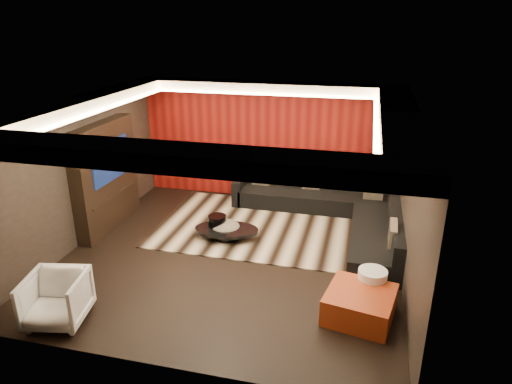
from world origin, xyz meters
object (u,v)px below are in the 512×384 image
(orange_ottoman, at_px, (360,305))
(sectional_sofa, at_px, (335,211))
(white_side_table, at_px, (371,286))
(armchair, at_px, (56,299))
(drum_stool, at_px, (217,225))
(coffee_table, at_px, (227,233))

(orange_ottoman, relative_size, sectional_sofa, 0.26)
(orange_ottoman, distance_m, sectional_sofa, 3.28)
(white_side_table, height_order, armchair, armchair)
(drum_stool, relative_size, white_side_table, 0.77)
(drum_stool, xyz_separation_m, white_side_table, (3.01, -1.59, 0.04))
(orange_ottoman, xyz_separation_m, sectional_sofa, (-0.61, 3.23, 0.05))
(coffee_table, bearing_deg, armchair, -117.23)
(white_side_table, height_order, orange_ottoman, white_side_table)
(coffee_table, distance_m, armchair, 3.47)
(white_side_table, bearing_deg, armchair, -160.27)
(coffee_table, relative_size, orange_ottoman, 1.35)
(orange_ottoman, bearing_deg, white_side_table, 70.21)
(drum_stool, bearing_deg, coffee_table, -20.61)
(orange_ottoman, bearing_deg, drum_stool, 144.67)
(armchair, distance_m, sectional_sofa, 5.67)
(coffee_table, xyz_separation_m, white_side_table, (2.80, -1.51, 0.15))
(white_side_table, relative_size, orange_ottoman, 0.59)
(drum_stool, height_order, armchair, armchair)
(drum_stool, height_order, sectional_sofa, sectional_sofa)
(coffee_table, xyz_separation_m, armchair, (-1.59, -3.08, 0.25))
(white_side_table, relative_size, sectional_sofa, 0.15)
(coffee_table, height_order, sectional_sofa, sectional_sofa)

